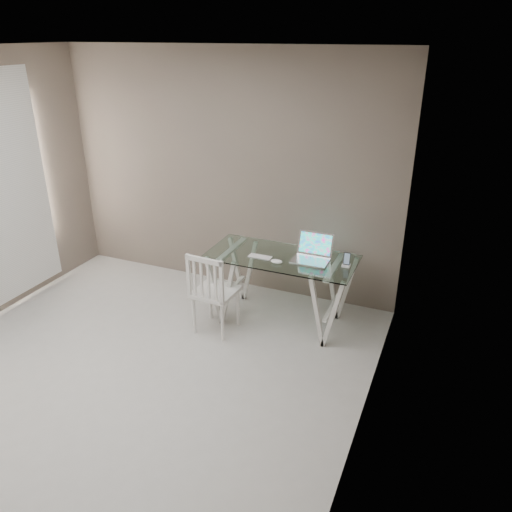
# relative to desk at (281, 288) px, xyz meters

# --- Properties ---
(room) EXTENTS (4.50, 4.52, 2.71)m
(room) POSITION_rel_desk_xyz_m (-0.96, -1.60, 1.33)
(room) COLOR #ABA9A4
(room) RESTS_ON ground
(desk) EXTENTS (1.50, 0.70, 0.75)m
(desk) POSITION_rel_desk_xyz_m (0.00, 0.00, 0.00)
(desk) COLOR silver
(desk) RESTS_ON ground
(chair) EXTENTS (0.43, 0.43, 0.89)m
(chair) POSITION_rel_desk_xyz_m (-0.55, -0.48, 0.10)
(chair) COLOR silver
(chair) RESTS_ON ground
(laptop) EXTENTS (0.36, 0.32, 0.24)m
(laptop) POSITION_rel_desk_xyz_m (0.30, 0.07, 0.42)
(laptop) COLOR silver
(laptop) RESTS_ON desk
(keyboard) EXTENTS (0.25, 0.11, 0.01)m
(keyboard) POSITION_rel_desk_xyz_m (-0.19, -0.10, 0.37)
(keyboard) COLOR silver
(keyboard) RESTS_ON desk
(mouse) EXTENTS (0.12, 0.07, 0.04)m
(mouse) POSITION_rel_desk_xyz_m (0.01, -0.17, 0.38)
(mouse) COLOR white
(mouse) RESTS_ON desk
(phone_dock) EXTENTS (0.08, 0.08, 0.14)m
(phone_dock) POSITION_rel_desk_xyz_m (0.66, 0.03, 0.40)
(phone_dock) COLOR white
(phone_dock) RESTS_ON desk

